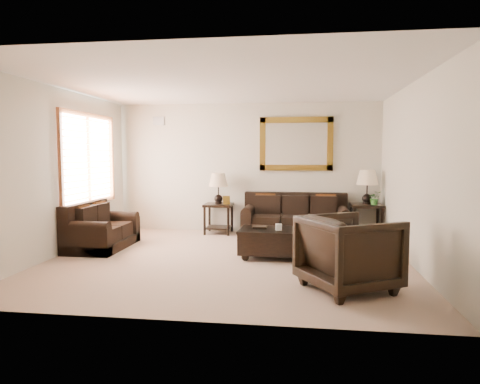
# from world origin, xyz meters

# --- Properties ---
(room) EXTENTS (5.51, 5.01, 2.71)m
(room) POSITION_xyz_m (0.00, 0.00, 1.35)
(room) COLOR gray
(room) RESTS_ON ground
(window) EXTENTS (0.07, 1.96, 1.66)m
(window) POSITION_xyz_m (-2.70, 0.90, 1.55)
(window) COLOR white
(window) RESTS_ON room
(mirror) EXTENTS (1.50, 0.06, 1.10)m
(mirror) POSITION_xyz_m (1.03, 2.47, 1.85)
(mirror) COLOR #543410
(mirror) RESTS_ON room
(air_vent) EXTENTS (0.25, 0.02, 0.18)m
(air_vent) POSITION_xyz_m (-1.90, 2.48, 2.35)
(air_vent) COLOR #999999
(air_vent) RESTS_ON room
(sofa) EXTENTS (2.09, 0.90, 0.85)m
(sofa) POSITION_xyz_m (1.03, 2.09, 0.31)
(sofa) COLOR black
(sofa) RESTS_ON room
(loveseat) EXTENTS (0.84, 1.42, 0.80)m
(loveseat) POSITION_xyz_m (-2.36, 0.53, 0.29)
(loveseat) COLOR black
(loveseat) RESTS_ON room
(end_table_left) EXTENTS (0.57, 0.57, 1.25)m
(end_table_left) POSITION_xyz_m (-0.55, 2.18, 0.81)
(end_table_left) COLOR black
(end_table_left) RESTS_ON room
(end_table_right) EXTENTS (0.60, 0.60, 1.33)m
(end_table_right) POSITION_xyz_m (2.42, 2.16, 0.87)
(end_table_right) COLOR black
(end_table_right) RESTS_ON room
(coffee_table) EXTENTS (1.37, 0.78, 0.57)m
(coffee_table) POSITION_xyz_m (0.84, 0.23, 0.28)
(coffee_table) COLOR black
(coffee_table) RESTS_ON room
(armchair) EXTENTS (1.27, 1.29, 1.00)m
(armchair) POSITION_xyz_m (1.69, -1.29, 0.50)
(armchair) COLOR black
(armchair) RESTS_ON floor
(potted_plant) EXTENTS (0.25, 0.28, 0.21)m
(potted_plant) POSITION_xyz_m (2.56, 2.05, 0.76)
(potted_plant) COLOR #285C1F
(potted_plant) RESTS_ON end_table_right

